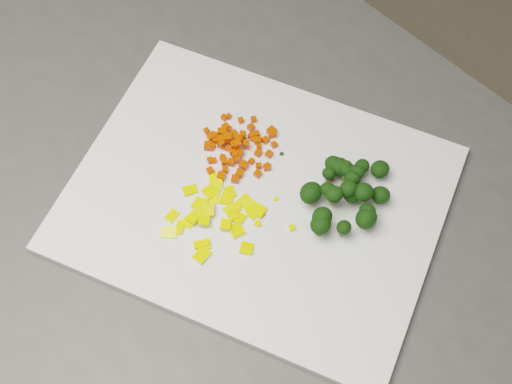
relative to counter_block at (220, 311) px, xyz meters
The scene contains 135 objects.
counter_block is the anchor object (origin of this frame).
cutting_board 0.46m from the counter_block, 12.39° to the left, with size 0.42×0.33×0.01m, color white.
carrot_pile 0.48m from the counter_block, 78.51° to the left, with size 0.09×0.09×0.03m, color #C72E02, non-canonical shape.
pepper_pile 0.47m from the counter_block, 43.77° to the right, with size 0.11×0.11×0.01m, color yellow, non-canonical shape.
broccoli_pile 0.52m from the counter_block, 20.22° to the left, with size 0.11×0.11×0.05m, color black, non-canonical shape.
carrot_cube_0 0.47m from the counter_block, 64.79° to the left, with size 0.01×0.01×0.01m, color #C72E02.
carrot_cube_1 0.48m from the counter_block, 90.55° to the left, with size 0.01×0.01×0.01m, color #C72E02.
carrot_cube_2 0.47m from the counter_block, 105.31° to the left, with size 0.01×0.01×0.01m, color #C72E02.
carrot_cube_3 0.47m from the counter_block, 69.40° to the left, with size 0.01×0.01×0.01m, color #C72E02.
carrot_cube_4 0.47m from the counter_block, 69.60° to the left, with size 0.01×0.01×0.01m, color #C72E02.
carrot_cube_5 0.47m from the counter_block, 97.26° to the left, with size 0.01×0.01×0.01m, color #C72E02.
carrot_cube_6 0.47m from the counter_block, 42.59° to the left, with size 0.01×0.01×0.01m, color #C72E02.
carrot_cube_7 0.47m from the counter_block, 59.95° to the left, with size 0.01×0.01×0.01m, color #C72E02.
carrot_cube_8 0.47m from the counter_block, 54.19° to the left, with size 0.01×0.01×0.01m, color #C72E02.
carrot_cube_9 0.48m from the counter_block, 69.42° to the left, with size 0.01×0.01×0.01m, color #C72E02.
carrot_cube_10 0.47m from the counter_block, 102.23° to the left, with size 0.01×0.01×0.01m, color #C72E02.
carrot_cube_11 0.47m from the counter_block, 95.07° to the left, with size 0.01×0.01×0.01m, color #C72E02.
carrot_cube_12 0.47m from the counter_block, 82.87° to the left, with size 0.01×0.01×0.01m, color #C72E02.
carrot_cube_13 0.48m from the counter_block, 68.00° to the left, with size 0.01×0.01×0.01m, color #C72E02.
carrot_cube_14 0.47m from the counter_block, 73.87° to the left, with size 0.01×0.01×0.01m, color #C72E02.
carrot_cube_15 0.47m from the counter_block, 113.70° to the left, with size 0.01×0.01×0.01m, color #C72E02.
carrot_cube_16 0.48m from the counter_block, 67.63° to the left, with size 0.01×0.01×0.01m, color #C72E02.
carrot_cube_17 0.47m from the counter_block, 51.17° to the left, with size 0.01×0.01×0.01m, color #C72E02.
carrot_cube_18 0.47m from the counter_block, 96.29° to the left, with size 0.01×0.01×0.01m, color #C72E02.
carrot_cube_19 0.47m from the counter_block, 82.34° to the left, with size 0.01×0.01×0.01m, color #C72E02.
carrot_cube_20 0.47m from the counter_block, 92.49° to the left, with size 0.01×0.01×0.01m, color #C72E02.
carrot_cube_21 0.47m from the counter_block, 103.33° to the left, with size 0.01×0.01×0.01m, color #C72E02.
carrot_cube_22 0.48m from the counter_block, 85.13° to the left, with size 0.01×0.01×0.01m, color #C72E02.
carrot_cube_23 0.47m from the counter_block, 73.90° to the left, with size 0.01×0.01×0.01m, color #C72E02.
carrot_cube_24 0.47m from the counter_block, 75.26° to the left, with size 0.01×0.01×0.01m, color #C72E02.
carrot_cube_25 0.47m from the counter_block, 83.25° to the left, with size 0.01×0.01×0.01m, color #C72E02.
carrot_cube_26 0.47m from the counter_block, 62.33° to the left, with size 0.01×0.01×0.01m, color #C72E02.
carrot_cube_27 0.47m from the counter_block, 111.98° to the left, with size 0.01×0.01×0.01m, color #C72E02.
carrot_cube_28 0.48m from the counter_block, 79.68° to the left, with size 0.01×0.01×0.01m, color #C72E02.
carrot_cube_29 0.48m from the counter_block, 80.39° to the left, with size 0.01×0.01×0.01m, color #C72E02.
carrot_cube_30 0.47m from the counter_block, 56.88° to the left, with size 0.01×0.01×0.01m, color #C72E02.
carrot_cube_31 0.47m from the counter_block, 94.16° to the left, with size 0.01×0.01×0.01m, color #C72E02.
carrot_cube_32 0.47m from the counter_block, 108.47° to the left, with size 0.01×0.01×0.01m, color #C72E02.
carrot_cube_33 0.47m from the counter_block, 78.98° to the left, with size 0.01×0.01×0.01m, color #C72E02.
carrot_cube_34 0.48m from the counter_block, 72.03° to the left, with size 0.01×0.01×0.01m, color #C72E02.
carrot_cube_35 0.47m from the counter_block, 100.72° to the left, with size 0.01×0.01×0.01m, color #C72E02.
carrot_cube_36 0.48m from the counter_block, 85.68° to the left, with size 0.01×0.01×0.01m, color #C72E02.
carrot_cube_37 0.47m from the counter_block, 109.14° to the left, with size 0.01×0.01×0.01m, color #C72E02.
carrot_cube_38 0.47m from the counter_block, 39.97° to the left, with size 0.01×0.01×0.01m, color #C72E02.
carrot_cube_39 0.47m from the counter_block, 53.98° to the left, with size 0.01×0.01×0.01m, color #C72E02.
carrot_cube_40 0.47m from the counter_block, 118.33° to the left, with size 0.01×0.01×0.01m, color #C72E02.
carrot_cube_41 0.47m from the counter_block, 86.89° to the left, with size 0.01×0.01×0.01m, color #C72E02.
carrot_cube_42 0.48m from the counter_block, 88.56° to the left, with size 0.01×0.01×0.01m, color #C72E02.
carrot_cube_43 0.47m from the counter_block, 36.84° to the left, with size 0.01×0.01×0.01m, color #C72E02.
carrot_cube_44 0.47m from the counter_block, 82.31° to the left, with size 0.01×0.01×0.01m, color #C72E02.
carrot_cube_45 0.47m from the counter_block, 103.01° to the left, with size 0.01×0.01×0.01m, color #C72E02.
carrot_cube_46 0.47m from the counter_block, 30.51° to the left, with size 0.01×0.01×0.01m, color #C72E02.
carrot_cube_47 0.47m from the counter_block, 100.66° to the left, with size 0.01×0.01×0.01m, color #C72E02.
carrot_cube_48 0.48m from the counter_block, 81.20° to the left, with size 0.01×0.01×0.01m, color #C72E02.
carrot_cube_49 0.48m from the counter_block, 81.24° to the left, with size 0.01×0.01×0.01m, color #C72E02.
carrot_cube_50 0.48m from the counter_block, 88.96° to the left, with size 0.01×0.01×0.01m, color #C72E02.
carrot_cube_51 0.47m from the counter_block, 59.33° to the left, with size 0.01×0.01×0.01m, color #C72E02.
carrot_cube_52 0.48m from the counter_block, 80.04° to the left, with size 0.01×0.01×0.01m, color #C72E02.
carrot_cube_53 0.47m from the counter_block, 80.03° to the left, with size 0.01×0.01×0.01m, color #C72E02.
carrot_cube_54 0.47m from the counter_block, 77.19° to the left, with size 0.01×0.01×0.01m, color #C72E02.
carrot_cube_55 0.47m from the counter_block, 59.77° to the left, with size 0.01×0.01×0.01m, color #C72E02.
carrot_cube_56 0.47m from the counter_block, 106.16° to the left, with size 0.01×0.01×0.01m, color #C72E02.
carrot_cube_57 0.47m from the counter_block, 44.20° to the left, with size 0.01×0.01×0.01m, color #C72E02.
carrot_cube_58 0.47m from the counter_block, 40.42° to the left, with size 0.01×0.01×0.01m, color #C72E02.
carrot_cube_59 0.47m from the counter_block, 66.59° to the left, with size 0.01×0.01×0.01m, color #C72E02.
carrot_cube_60 0.48m from the counter_block, 77.05° to the left, with size 0.01×0.01×0.01m, color #C72E02.
carrot_cube_61 0.47m from the counter_block, 82.52° to the left, with size 0.01×0.01×0.01m, color #C72E02.
carrot_cube_62 0.47m from the counter_block, 64.87° to the left, with size 0.01×0.01×0.01m, color #C72E02.
carrot_cube_63 0.47m from the counter_block, 44.61° to the left, with size 0.01×0.01×0.01m, color #C72E02.
carrot_cube_64 0.47m from the counter_block, 99.89° to the left, with size 0.01×0.01×0.01m, color #C72E02.
carrot_cube_65 0.47m from the counter_block, 45.83° to the left, with size 0.01×0.01×0.01m, color #C72E02.
pepper_chunk_0 0.46m from the counter_block, 11.88° to the left, with size 0.02×0.01×0.00m, color yellow.
pepper_chunk_1 0.47m from the counter_block, 55.47° to the right, with size 0.01×0.01×0.00m, color yellow.
pepper_chunk_2 0.47m from the counter_block, 34.32° to the right, with size 0.01×0.01×0.00m, color yellow.
pepper_chunk_3 0.47m from the counter_block, 47.76° to the right, with size 0.01×0.02×0.00m, color yellow.
pepper_chunk_4 0.47m from the counter_block, ahead, with size 0.01×0.01×0.00m, color yellow.
pepper_chunk_5 0.46m from the counter_block, 29.12° to the right, with size 0.01×0.02×0.00m, color yellow.
pepper_chunk_6 0.47m from the counter_block, 57.87° to the right, with size 0.02×0.01×0.00m, color yellow.
pepper_chunk_7 0.47m from the counter_block, 28.81° to the right, with size 0.01×0.01×0.00m, color yellow.
pepper_chunk_8 0.47m from the counter_block, 62.02° to the right, with size 0.02×0.01×0.00m, color yellow.
pepper_chunk_9 0.47m from the counter_block, 58.20° to the right, with size 0.02×0.01×0.00m, color yellow.
pepper_chunk_10 0.46m from the counter_block, 60.44° to the right, with size 0.01×0.01×0.00m, color yellow.
pepper_chunk_11 0.47m from the counter_block, 59.83° to the right, with size 0.01×0.01×0.00m, color yellow.
pepper_chunk_12 0.47m from the counter_block, 95.04° to the right, with size 0.02×0.01×0.00m, color yellow.
pepper_chunk_13 0.47m from the counter_block, 18.49° to the right, with size 0.01×0.01×0.00m, color yellow.
pepper_chunk_14 0.47m from the counter_block, 62.08° to the right, with size 0.02×0.01×0.00m, color yellow.
pepper_chunk_15 0.46m from the counter_block, 34.57° to the left, with size 0.02×0.02×0.00m, color yellow.
pepper_chunk_16 0.46m from the counter_block, 27.67° to the right, with size 0.02×0.02×0.00m, color yellow.
pepper_chunk_17 0.47m from the counter_block, ahead, with size 0.01×0.01×0.00m, color yellow.
pepper_chunk_18 0.47m from the counter_block, 80.51° to the right, with size 0.02×0.01×0.00m, color yellow.
pepper_chunk_19 0.47m from the counter_block, 18.98° to the right, with size 0.01×0.02×0.00m, color yellow.
pepper_chunk_20 0.47m from the counter_block, 19.85° to the right, with size 0.02×0.01×0.00m, color yellow.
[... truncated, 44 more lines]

